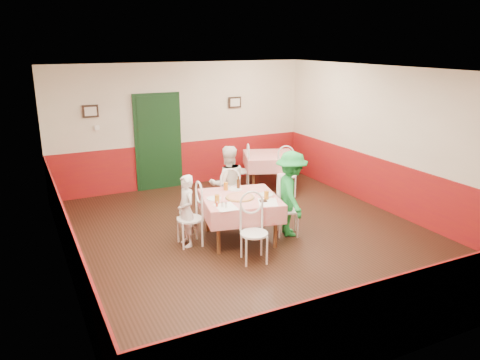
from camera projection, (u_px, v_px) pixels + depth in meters
name	position (u px, v px, depth m)	size (l,w,h in m)	color
floor	(254.00, 237.00, 8.03)	(7.00, 7.00, 0.00)	black
ceiling	(255.00, 70.00, 7.23)	(7.00, 7.00, 0.00)	white
back_wall	(182.00, 125.00, 10.64)	(6.00, 0.10, 2.80)	beige
front_wall	(420.00, 234.00, 4.62)	(6.00, 0.10, 2.80)	beige
left_wall	(60.00, 182.00, 6.36)	(0.10, 7.00, 2.80)	beige
right_wall	(393.00, 142.00, 8.90)	(0.10, 7.00, 2.80)	beige
wainscot_back	(184.00, 163.00, 10.89)	(6.00, 0.03, 1.00)	maroon
wainscot_front	(409.00, 313.00, 4.89)	(6.00, 0.03, 1.00)	maroon
wainscot_left	(68.00, 242.00, 6.63)	(0.03, 7.00, 1.00)	maroon
wainscot_right	(388.00, 187.00, 9.15)	(0.03, 7.00, 1.00)	maroon
door	(158.00, 143.00, 10.45)	(0.96, 0.06, 2.10)	black
picture_left	(90.00, 111.00, 9.62)	(0.32, 0.03, 0.26)	black
picture_right	(235.00, 102.00, 11.02)	(0.32, 0.03, 0.26)	black
thermostat	(97.00, 128.00, 9.77)	(0.10, 0.03, 0.10)	white
main_table	(240.00, 218.00, 7.85)	(1.22, 1.22, 0.77)	red
second_table	(270.00, 171.00, 10.77)	(1.12, 1.12, 0.77)	red
chair_left	(190.00, 219.00, 7.63)	(0.42, 0.42, 0.90)	white
chair_right	(288.00, 210.00, 8.04)	(0.42, 0.42, 0.90)	white
chair_far	(228.00, 198.00, 8.62)	(0.42, 0.42, 0.90)	white
chair_near	(254.00, 234.00, 7.04)	(0.42, 0.42, 0.90)	white
chair_second_a	(240.00, 171.00, 10.43)	(0.42, 0.42, 0.90)	white
chair_second_b	(287.00, 175.00, 10.10)	(0.42, 0.42, 0.90)	white
pizza	(240.00, 197.00, 7.67)	(0.46, 0.46, 0.03)	#B74723
plate_left	(214.00, 198.00, 7.64)	(0.25, 0.25, 0.01)	white
plate_right	(266.00, 195.00, 7.83)	(0.25, 0.25, 0.01)	white
plate_far	(235.00, 189.00, 8.12)	(0.25, 0.25, 0.01)	white
glass_a	(217.00, 199.00, 7.41)	(0.08, 0.08, 0.14)	#BF7219
glass_b	(266.00, 195.00, 7.60)	(0.08, 0.08, 0.14)	#BF7219
glass_c	(226.00, 186.00, 8.08)	(0.08, 0.08, 0.14)	#BF7219
beer_bottle	(238.00, 183.00, 8.13)	(0.06, 0.06, 0.21)	#381C0A
shaker_a	(222.00, 204.00, 7.25)	(0.04, 0.04, 0.09)	silver
shaker_b	(226.00, 205.00, 7.21)	(0.04, 0.04, 0.09)	silver
shaker_c	(217.00, 204.00, 7.26)	(0.04, 0.04, 0.09)	#B23319
menu_left	(226.00, 207.00, 7.27)	(0.30, 0.40, 0.00)	white
menu_right	(268.00, 202.00, 7.47)	(0.30, 0.40, 0.00)	white
wallet	(263.00, 201.00, 7.51)	(0.11, 0.09, 0.02)	black
diner_left	(186.00, 211.00, 7.57)	(0.44, 0.29, 1.19)	gray
diner_far	(228.00, 184.00, 8.59)	(0.70, 0.54, 1.43)	gray
diner_right	(291.00, 194.00, 7.97)	(0.95, 0.55, 1.48)	gray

